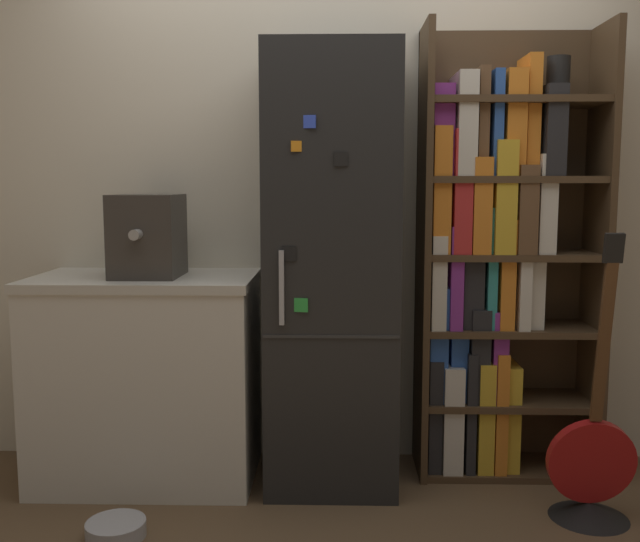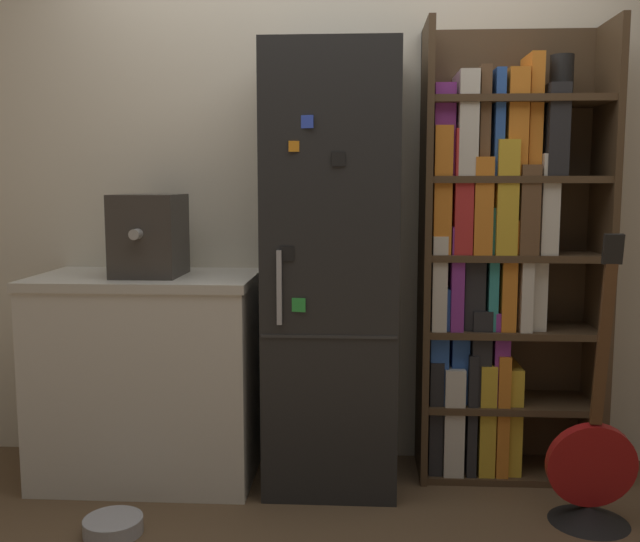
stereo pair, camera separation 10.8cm
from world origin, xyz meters
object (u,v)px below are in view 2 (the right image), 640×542
espresso_machine (149,235)px  refrigerator (332,271)px  bookshelf (492,265)px  pet_bowl (113,525)px  guitar (591,482)px

espresso_machine → refrigerator: bearing=2.3°
bookshelf → espresso_machine: bookshelf is taller
bookshelf → pet_bowl: bookshelf is taller
refrigerator → bookshelf: bookshelf is taller
refrigerator → guitar: (1.03, -0.37, -0.78)m
bookshelf → guitar: (0.32, -0.50, -0.80)m
refrigerator → pet_bowl: bearing=-144.9°
espresso_machine → bookshelf: bearing=5.9°
espresso_machine → pet_bowl: bearing=-91.2°
espresso_machine → pet_bowl: size_ratio=1.65×
pet_bowl → bookshelf: bearing=24.4°
espresso_machine → guitar: espresso_machine is taller
bookshelf → espresso_machine: (-1.52, -0.16, 0.14)m
bookshelf → guitar: size_ratio=1.75×
refrigerator → guitar: 1.35m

